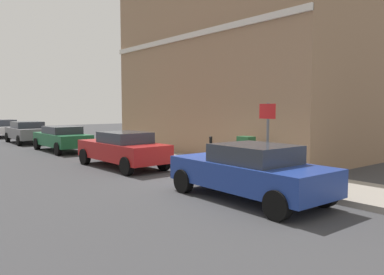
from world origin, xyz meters
name	(u,v)px	position (x,y,z in m)	size (l,w,h in m)	color
ground	(196,180)	(0.00, 0.00, 0.00)	(80.00, 80.00, 0.00)	#38383A
sidewalk	(147,155)	(1.97, 6.00, 0.07)	(2.47, 30.00, 0.15)	gray
corner_building	(241,56)	(6.59, 4.34, 4.93)	(6.88, 12.69, 9.86)	#937256
car_blue	(250,171)	(-0.53, -2.75, 0.73)	(1.97, 4.33, 1.40)	navy
car_red	(123,149)	(-0.53, 3.78, 0.72)	(1.88, 4.42, 1.38)	maroon
car_green	(62,138)	(-0.42, 10.59, 0.71)	(1.79, 4.38, 1.33)	#195933
car_grey	(27,132)	(-0.52, 16.58, 0.75)	(2.03, 4.33, 1.41)	slate
car_white	(3,128)	(-0.58, 22.84, 0.72)	(1.80, 3.95, 1.38)	silver
utility_cabinet	(246,154)	(2.24, -0.07, 0.68)	(0.46, 0.61, 1.15)	#1E4C28
bollard_near_cabinet	(211,148)	(2.34, 1.90, 0.70)	(0.14, 0.14, 1.04)	black
street_sign	(268,130)	(1.18, -1.89, 1.66)	(0.08, 0.60, 2.30)	#59595B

